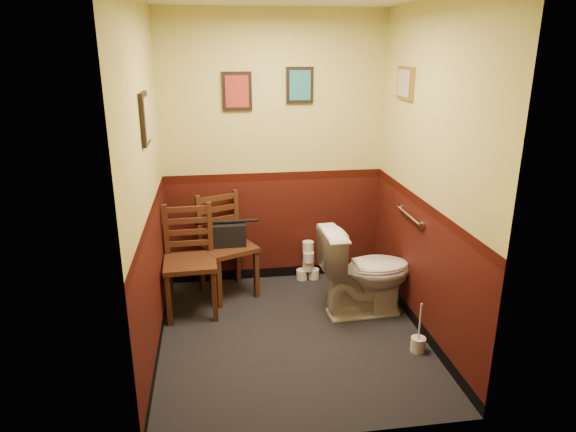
# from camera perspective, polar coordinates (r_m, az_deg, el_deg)

# --- Properties ---
(floor) EXTENTS (2.20, 2.40, 0.00)m
(floor) POSITION_cam_1_polar(r_m,az_deg,el_deg) (4.50, 0.47, -13.19)
(floor) COLOR black
(floor) RESTS_ON ground
(wall_back) EXTENTS (2.20, 0.00, 2.70)m
(wall_back) POSITION_cam_1_polar(r_m,az_deg,el_deg) (5.12, -1.55, 7.04)
(wall_back) COLOR #3B110C
(wall_back) RESTS_ON ground
(wall_front) EXTENTS (2.20, 0.00, 2.70)m
(wall_front) POSITION_cam_1_polar(r_m,az_deg,el_deg) (2.84, 4.26, -2.42)
(wall_front) COLOR #3B110C
(wall_front) RESTS_ON ground
(wall_left) EXTENTS (0.00, 2.40, 2.70)m
(wall_left) POSITION_cam_1_polar(r_m,az_deg,el_deg) (3.95, -15.46, 2.96)
(wall_left) COLOR #3B110C
(wall_left) RESTS_ON ground
(wall_right) EXTENTS (0.00, 2.40, 2.70)m
(wall_right) POSITION_cam_1_polar(r_m,az_deg,el_deg) (4.27, 15.31, 4.09)
(wall_right) COLOR #3B110C
(wall_right) RESTS_ON ground
(grab_bar) EXTENTS (0.05, 0.56, 0.06)m
(grab_bar) POSITION_cam_1_polar(r_m,az_deg,el_deg) (4.59, 13.33, 0.02)
(grab_bar) COLOR silver
(grab_bar) RESTS_ON wall_right
(framed_print_back_a) EXTENTS (0.28, 0.04, 0.36)m
(framed_print_back_a) POSITION_cam_1_polar(r_m,az_deg,el_deg) (4.99, -5.69, 13.62)
(framed_print_back_a) COLOR black
(framed_print_back_a) RESTS_ON wall_back
(framed_print_back_b) EXTENTS (0.26, 0.04, 0.34)m
(framed_print_back_b) POSITION_cam_1_polar(r_m,az_deg,el_deg) (5.05, 1.32, 14.33)
(framed_print_back_b) COLOR black
(framed_print_back_b) RESTS_ON wall_back
(framed_print_left) EXTENTS (0.04, 0.30, 0.38)m
(framed_print_left) POSITION_cam_1_polar(r_m,az_deg,el_deg) (3.95, -15.61, 10.36)
(framed_print_left) COLOR black
(framed_print_left) RESTS_ON wall_left
(framed_print_right) EXTENTS (0.04, 0.34, 0.28)m
(framed_print_right) POSITION_cam_1_polar(r_m,az_deg,el_deg) (4.71, 12.88, 14.20)
(framed_print_right) COLOR olive
(framed_print_right) RESTS_ON wall_right
(toilet) EXTENTS (0.86, 0.51, 0.82)m
(toilet) POSITION_cam_1_polar(r_m,az_deg,el_deg) (4.73, 8.59, -6.14)
(toilet) COLOR white
(toilet) RESTS_ON floor
(toilet_brush) EXTENTS (0.12, 0.12, 0.43)m
(toilet_brush) POSITION_cam_1_polar(r_m,az_deg,el_deg) (4.40, 14.26, -13.55)
(toilet_brush) COLOR silver
(toilet_brush) RESTS_ON floor
(chair_left) EXTENTS (0.48, 0.48, 1.00)m
(chair_left) POSITION_cam_1_polar(r_m,az_deg,el_deg) (4.77, -10.83, -4.89)
(chair_left) COLOR #4F2917
(chair_left) RESTS_ON floor
(chair_right) EXTENTS (0.62, 0.62, 1.00)m
(chair_right) POSITION_cam_1_polar(r_m,az_deg,el_deg) (5.06, -6.93, -3.28)
(chair_right) COLOR #4F2917
(chair_right) RESTS_ON floor
(handbag) EXTENTS (0.35, 0.18, 0.25)m
(handbag) POSITION_cam_1_polar(r_m,az_deg,el_deg) (4.97, -6.76, -2.03)
(handbag) COLOR black
(handbag) RESTS_ON chair_right
(tp_stack) EXTENTS (0.24, 0.15, 0.42)m
(tp_stack) POSITION_cam_1_polar(r_m,az_deg,el_deg) (5.43, 2.24, -5.29)
(tp_stack) COLOR silver
(tp_stack) RESTS_ON floor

